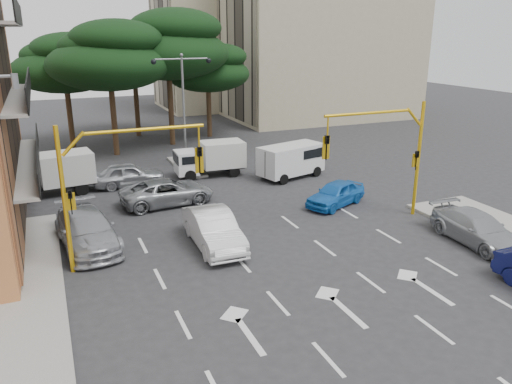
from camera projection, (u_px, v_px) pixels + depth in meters
ground at (285, 255)px, 21.73m from camera, size 120.00×120.00×0.00m
median_strip at (186, 167)px, 35.72m from camera, size 1.40×6.00×0.15m
apartment_beige_near at (321, 31)px, 54.31m from camera, size 20.20×12.15×18.70m
apartment_beige_far at (224, 39)px, 62.52m from camera, size 16.20×12.15×16.70m
pine_left_near at (109, 55)px, 37.16m from camera, size 9.15×9.15×10.23m
pine_center at (168, 44)px, 40.56m from camera, size 9.98×9.98×11.16m
pine_left_far at (65, 63)px, 39.76m from camera, size 8.32×8.32×9.30m
pine_right at (209, 68)px, 44.43m from camera, size 7.49×7.49×8.37m
pine_back at (133, 51)px, 44.40m from camera, size 9.15×9.15×10.23m
signal_mast_right at (391, 146)px, 24.81m from camera, size 5.79×0.37×6.00m
signal_mast_left at (110, 175)px, 19.75m from camera, size 5.79×0.37×6.00m
street_lamp_center at (183, 91)px, 34.08m from camera, size 4.16×0.36×7.77m
car_white_hatch at (213, 229)px, 22.46m from camera, size 1.82×4.97×1.63m
car_blue_compact at (336, 194)px, 27.80m from camera, size 4.34×3.12×1.37m
car_silver_wagon at (87, 230)px, 22.43m from camera, size 2.83×5.77×1.62m
car_silver_cross_a at (167, 192)px, 27.98m from camera, size 5.37×2.78×1.45m
car_silver_cross_b at (129, 175)px, 31.21m from camera, size 4.45×1.91×1.50m
car_silver_parked at (477, 229)px, 22.81m from camera, size 2.25×4.99×1.42m
van_white at (291, 161)px, 33.07m from camera, size 4.82×3.12×2.22m
box_truck_a at (51, 175)px, 29.43m from camera, size 5.22×2.68×2.47m
box_truck_b at (210, 159)px, 33.40m from camera, size 4.77×2.23×2.30m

